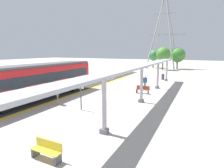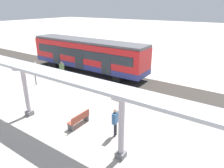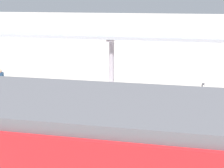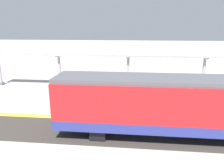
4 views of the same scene
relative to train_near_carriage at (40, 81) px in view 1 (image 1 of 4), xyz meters
The scene contains 19 objects.
ground_plane 6.70m from the train_near_carriage, 26.96° to the left, with size 176.00×176.00×0.00m, color #AFA79E.
tactile_edge_strip 3.92m from the train_near_carriage, 57.41° to the left, with size 0.55×35.93×0.01m, color gold.
trackbed 3.45m from the train_near_carriage, 90.12° to the left, with size 3.20×47.93×0.01m, color #38332D.
train_near_carriage is the anchor object (origin of this frame).
canopy_pillar_second 10.40m from the train_near_carriage, 24.61° to the right, with size 1.10×0.44×3.33m.
canopy_pillar_third 9.92m from the train_near_carriage, 17.77° to the left, with size 1.10×0.44×3.33m.
canopy_pillar_fourth 13.88m from the train_near_carriage, 47.11° to the left, with size 1.10×0.44×3.33m.
canopy_pillar_fifth 19.32m from the train_near_carriage, 60.72° to the left, with size 1.10×0.44×3.33m.
canopy_beam 9.97m from the train_near_carriage, 16.35° to the left, with size 1.20×28.96×0.16m, color #A8AAB2.
bench_near_end 10.93m from the train_near_carriage, 37.98° to the left, with size 1.50×0.45×0.86m.
bench_mid_platform 11.52m from the train_near_carriage, 42.65° to the right, with size 1.51×0.47×0.86m.
trash_bin 20.06m from the train_near_carriage, 64.24° to the left, with size 0.48×0.48×0.98m, color #4D4253.
platform_info_sign 5.90m from the train_near_carriage, 12.80° to the right, with size 0.56×0.10×2.20m.
passenger_waiting_near_edge 3.14m from the train_near_carriage, 16.55° to the right, with size 0.47×0.49×1.62m.
passenger_by_the_benches 12.18m from the train_near_carriage, 47.80° to the left, with size 0.52×0.30×1.69m.
electricity_pylon 41.07m from the train_near_carriage, 83.52° to the left, with size 10.79×7.63×20.06m.
tree_left_background 39.17m from the train_near_carriage, 86.85° to the left, with size 2.91×2.91×4.93m.
tree_right_background 34.85m from the train_near_carriage, 80.66° to the left, with size 3.47×3.47×5.68m.
tree_centre_background 39.18m from the train_near_carriage, 77.16° to the left, with size 3.78×3.78×5.59m.
Camera 1 is at (8.48, -16.24, 4.73)m, focal length 29.80 mm.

